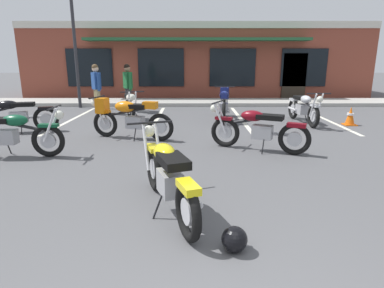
% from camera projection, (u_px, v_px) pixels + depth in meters
% --- Properties ---
extents(ground_plane, '(80.00, 80.00, 0.00)m').
position_uv_depth(ground_plane, '(204.00, 169.00, 5.64)').
color(ground_plane, '#515154').
extents(sidewalk_kerb, '(22.00, 1.80, 0.14)m').
position_uv_depth(sidewalk_kerb, '(196.00, 102.00, 13.80)').
color(sidewalk_kerb, '#A8A59E').
rests_on(sidewalk_kerb, ground_plane).
extents(brick_storefront_building, '(16.46, 6.05, 3.48)m').
position_uv_depth(brick_storefront_building, '(195.00, 61.00, 17.45)').
color(brick_storefront_building, brown).
rests_on(brick_storefront_building, ground_plane).
extents(painted_stall_lines, '(8.10, 4.80, 0.01)m').
position_uv_depth(painted_stall_lines, '(198.00, 119.00, 10.34)').
color(painted_stall_lines, silver).
rests_on(painted_stall_lines, ground_plane).
extents(motorcycle_foreground_classic, '(1.04, 2.02, 0.98)m').
position_uv_depth(motorcycle_foreground_classic, '(167.00, 175.00, 4.01)').
color(motorcycle_foreground_classic, black).
rests_on(motorcycle_foreground_classic, ground_plane).
extents(motorcycle_red_sportbike, '(1.96, 1.18, 0.98)m').
position_uv_depth(motorcycle_red_sportbike, '(256.00, 129.00, 6.68)').
color(motorcycle_red_sportbike, black).
rests_on(motorcycle_red_sportbike, ground_plane).
extents(motorcycle_black_cruiser, '(2.06, 0.93, 0.98)m').
position_uv_depth(motorcycle_black_cruiser, '(126.00, 117.00, 7.69)').
color(motorcycle_black_cruiser, black).
rests_on(motorcycle_black_cruiser, ground_plane).
extents(motorcycle_silver_naked, '(0.69, 2.11, 0.98)m').
position_uv_depth(motorcycle_silver_naked, '(223.00, 103.00, 10.10)').
color(motorcycle_silver_naked, black).
rests_on(motorcycle_silver_naked, ground_plane).
extents(motorcycle_blue_standard, '(2.08, 0.89, 0.98)m').
position_uv_depth(motorcycle_blue_standard, '(13.00, 115.00, 8.32)').
color(motorcycle_blue_standard, black).
rests_on(motorcycle_blue_standard, ground_plane).
extents(motorcycle_green_cafe_racer, '(0.91, 2.07, 0.98)m').
position_uv_depth(motorcycle_green_cafe_racer, '(129.00, 105.00, 9.98)').
color(motorcycle_green_cafe_racer, black).
rests_on(motorcycle_green_cafe_racer, ground_plane).
extents(motorcycle_orange_scrambler, '(2.11, 0.66, 0.98)m').
position_uv_depth(motorcycle_orange_scrambler, '(9.00, 134.00, 6.22)').
color(motorcycle_orange_scrambler, black).
rests_on(motorcycle_orange_scrambler, ground_plane).
extents(motorcycle_cream_vintage, '(0.66, 2.11, 0.98)m').
position_uv_depth(motorcycle_cream_vintage, '(302.00, 108.00, 9.56)').
color(motorcycle_cream_vintage, black).
rests_on(motorcycle_cream_vintage, ground_plane).
extents(person_in_black_shirt, '(0.43, 0.55, 1.68)m').
position_uv_depth(person_in_black_shirt, '(95.00, 86.00, 11.20)').
color(person_in_black_shirt, black).
rests_on(person_in_black_shirt, ground_plane).
extents(person_in_shorts_foreground, '(0.41, 0.57, 1.68)m').
position_uv_depth(person_in_shorts_foreground, '(127.00, 85.00, 11.54)').
color(person_in_shorts_foreground, black).
rests_on(person_in_shorts_foreground, ground_plane).
extents(helmet_on_pavement, '(0.26, 0.26, 0.26)m').
position_uv_depth(helmet_on_pavement, '(233.00, 239.00, 3.21)').
color(helmet_on_pavement, black).
rests_on(helmet_on_pavement, ground_plane).
extents(traffic_cone, '(0.34, 0.34, 0.53)m').
position_uv_depth(traffic_cone, '(349.00, 116.00, 9.33)').
color(traffic_cone, orange).
rests_on(traffic_cone, ground_plane).
extents(parking_lot_lamp_post, '(0.24, 0.76, 4.67)m').
position_uv_depth(parking_lot_lamp_post, '(71.00, 25.00, 11.86)').
color(parking_lot_lamp_post, '#2D2D33').
rests_on(parking_lot_lamp_post, ground_plane).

